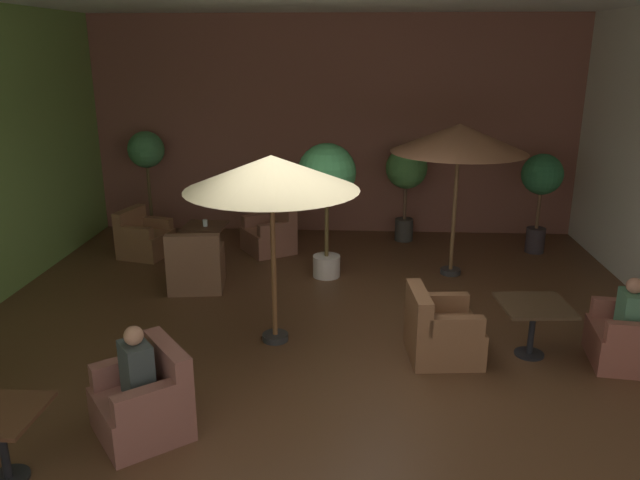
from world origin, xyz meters
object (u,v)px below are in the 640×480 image
patio_umbrella_tall_red (459,139)px  patron_by_window (136,365)px  armchair_front_left_south (196,268)px  armchair_mid_center_north (440,332)px  cafe_table_front_left (205,235)px  potted_tree_mid_right (147,160)px  potted_tree_right_corner (327,181)px  armchair_front_right_east (145,402)px  cafe_table_front_right (0,427)px  patio_umbrella_center_beige (271,174)px  potted_tree_left_corner (406,174)px  armchair_mid_center_east (630,339)px  cafe_table_mid_center (534,314)px  potted_tree_mid_left (541,183)px  iced_drink_cup (205,223)px  patron_blue_shirt (631,308)px  armchair_front_left_east (144,239)px  armchair_front_left_north (271,234)px

patio_umbrella_tall_red → patron_by_window: 5.83m
armchair_front_left_south → armchair_mid_center_north: bearing=-30.0°
cafe_table_front_left → potted_tree_mid_right: (-1.38, 1.46, 0.99)m
potted_tree_mid_right → potted_tree_right_corner: 3.96m
armchair_front_right_east → patron_by_window: (-0.03, -0.03, 0.39)m
patio_umbrella_tall_red → cafe_table_front_right: bearing=-130.2°
patio_umbrella_center_beige → potted_tree_left_corner: bearing=66.3°
armchair_front_left_south → armchair_mid_center_east: 5.78m
cafe_table_front_right → armchair_mid_center_north: bearing=31.7°
armchair_front_left_south → cafe_table_mid_center: 4.75m
armchair_front_left_south → potted_tree_mid_left: bearing=20.6°
patio_umbrella_center_beige → iced_drink_cup: (-1.49, 2.74, -1.37)m
potted_tree_mid_right → patron_blue_shirt: 8.34m
armchair_front_left_south → potted_tree_right_corner: potted_tree_right_corner is taller
armchair_front_left_south → potted_tree_left_corner: size_ratio=0.52×
patio_umbrella_tall_red → potted_tree_left_corner: patio_umbrella_tall_red is taller
potted_tree_left_corner → cafe_table_mid_center: bearing=-75.5°
cafe_table_mid_center → patio_umbrella_tall_red: patio_umbrella_tall_red is taller
cafe_table_front_right → patio_umbrella_tall_red: (4.36, 5.16, 1.63)m
potted_tree_mid_left → cafe_table_front_right: bearing=-133.3°
armchair_mid_center_east → armchair_front_left_east: bearing=153.0°
armchair_front_left_east → potted_tree_mid_left: (6.77, 0.58, 0.94)m
patio_umbrella_tall_red → potted_tree_right_corner: 2.07m
cafe_table_front_right → patio_umbrella_center_beige: (1.89, 2.68, 1.57)m
patron_blue_shirt → potted_tree_left_corner: bearing=115.3°
potted_tree_left_corner → potted_tree_right_corner: bearing=-124.1°
potted_tree_left_corner → armchair_front_right_east: bearing=-114.4°
patio_umbrella_tall_red → potted_tree_left_corner: bearing=109.4°
armchair_front_left_east → armchair_front_left_south: bearing=-48.8°
armchair_front_left_south → patron_blue_shirt: patron_blue_shirt is taller
cafe_table_front_left → patron_by_window: bearing=-83.6°
armchair_front_left_south → potted_tree_right_corner: 2.33m
potted_tree_mid_right → potted_tree_mid_left: bearing=-4.8°
cafe_table_front_left → armchair_mid_center_east: size_ratio=0.78×
potted_tree_right_corner → patron_blue_shirt: potted_tree_right_corner is taller
patron_blue_shirt → cafe_table_front_right: bearing=-158.3°
armchair_mid_center_north → iced_drink_cup: armchair_mid_center_north is taller
armchair_front_left_south → armchair_front_right_east: bearing=-83.2°
armchair_front_left_east → potted_tree_mid_left: bearing=4.9°
armchair_mid_center_east → potted_tree_left_corner: (-2.20, 4.58, 0.94)m
armchair_front_left_south → cafe_table_front_right: armchair_front_left_south is taller
armchair_front_left_south → iced_drink_cup: bearing=95.9°
cafe_table_front_right → patio_umbrella_tall_red: 6.95m
armchair_mid_center_east → potted_tree_mid_right: potted_tree_mid_right is taller
cafe_table_front_left → armchair_front_left_east: (-1.15, 0.29, -0.17)m
armchair_front_right_east → iced_drink_cup: (-0.54, 4.69, 0.39)m
patio_umbrella_tall_red → patio_umbrella_center_beige: size_ratio=1.03×
potted_tree_right_corner → armchair_front_left_north: bearing=131.1°
potted_tree_right_corner → patron_blue_shirt: size_ratio=3.38×
armchair_front_left_east → potted_tree_mid_right: bearing=101.5°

